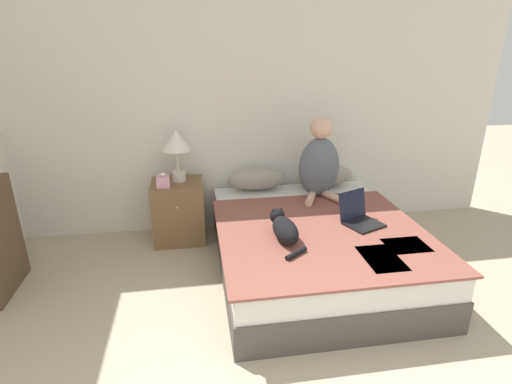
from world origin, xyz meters
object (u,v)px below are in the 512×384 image
object	(u,v)px
pillow_near	(257,179)
tissue_box	(163,181)
pillow_far	(325,175)
laptop_open	(360,217)
bed	(314,246)
cat_tabby	(284,228)
table_lamp	(176,144)
nightstand	(179,211)
person_sitting	(319,163)

from	to	relation	value
pillow_near	tissue_box	distance (m)	0.95
pillow_far	laptop_open	bearing A→B (deg)	-90.75
bed	cat_tabby	size ratio (longest dim) A/B	3.41
cat_tabby	table_lamp	bearing A→B (deg)	30.93
pillow_far	nightstand	xyz separation A→B (m)	(-1.54, -0.08, -0.27)
tissue_box	pillow_far	bearing A→B (deg)	6.59
person_sitting	tissue_box	world-z (taller)	person_sitting
laptop_open	person_sitting	bearing A→B (deg)	80.49
bed	cat_tabby	bearing A→B (deg)	-141.71
table_lamp	pillow_far	bearing A→B (deg)	1.10
nightstand	cat_tabby	bearing A→B (deg)	-51.35
table_lamp	tissue_box	xyz separation A→B (m)	(-0.14, -0.16, -0.32)
bed	pillow_far	world-z (taller)	pillow_far
cat_tabby	tissue_box	bearing A→B (deg)	39.93
nightstand	table_lamp	size ratio (longest dim) A/B	1.21
bed	cat_tabby	distance (m)	0.54
cat_tabby	table_lamp	xyz separation A→B (m)	(-0.82, 1.10, 0.43)
pillow_near	cat_tabby	xyz separation A→B (m)	(0.03, -1.13, -0.02)
pillow_near	laptop_open	size ratio (longest dim) A/B	1.54
bed	pillow_far	distance (m)	1.00
nightstand	table_lamp	distance (m)	0.68
pillow_far	nightstand	world-z (taller)	pillow_far
person_sitting	laptop_open	world-z (taller)	person_sitting
pillow_far	laptop_open	size ratio (longest dim) A/B	1.54
pillow_near	laptop_open	bearing A→B (deg)	-52.98
person_sitting	table_lamp	world-z (taller)	person_sitting
laptop_open	nightstand	xyz separation A→B (m)	(-1.53, 0.88, -0.22)
nightstand	tissue_box	size ratio (longest dim) A/B	4.41
pillow_near	cat_tabby	distance (m)	1.13
pillow_near	table_lamp	xyz separation A→B (m)	(-0.79, -0.03, 0.41)
nightstand	table_lamp	world-z (taller)	table_lamp
table_lamp	tissue_box	size ratio (longest dim) A/B	3.66
person_sitting	bed	bearing A→B (deg)	-108.93
tissue_box	laptop_open	bearing A→B (deg)	-24.85
person_sitting	tissue_box	distance (m)	1.50
pillow_far	cat_tabby	distance (m)	1.33
person_sitting	cat_tabby	world-z (taller)	person_sitting
person_sitting	cat_tabby	xyz separation A→B (m)	(-0.53, -0.84, -0.25)
pillow_far	tissue_box	bearing A→B (deg)	-173.41
cat_tabby	pillow_near	bearing A→B (deg)	-4.22
cat_tabby	pillow_far	bearing A→B (deg)	-37.67
bed	cat_tabby	xyz separation A→B (m)	(-0.34, -0.27, 0.33)
laptop_open	tissue_box	world-z (taller)	tissue_box
pillow_near	nightstand	size ratio (longest dim) A/B	0.97
person_sitting	table_lamp	bearing A→B (deg)	169.20
pillow_far	laptop_open	xyz separation A→B (m)	(-0.01, -0.96, -0.05)
bed	table_lamp	bearing A→B (deg)	144.22
pillow_far	laptop_open	world-z (taller)	laptop_open
bed	laptop_open	bearing A→B (deg)	-14.88
pillow_far	tissue_box	xyz separation A→B (m)	(-1.66, -0.19, 0.09)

